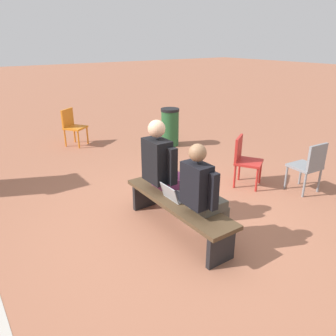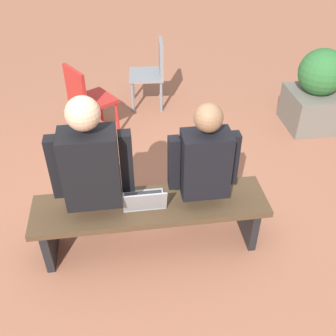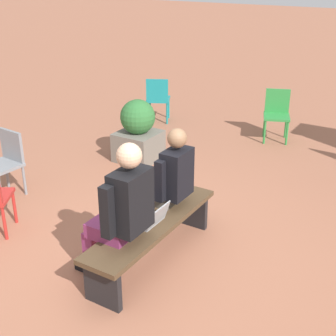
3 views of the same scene
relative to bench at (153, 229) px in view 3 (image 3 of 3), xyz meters
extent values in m
plane|color=#9E6047|center=(0.07, -0.07, -0.35)|extent=(60.00, 60.00, 0.00)
cube|color=#4C3823|center=(0.00, 0.00, 0.07)|extent=(1.80, 0.44, 0.05)
cube|color=black|center=(-0.80, 0.00, -0.15)|extent=(0.06, 0.37, 0.40)
cube|color=black|center=(0.80, 0.00, -0.15)|extent=(0.06, 0.37, 0.40)
cube|color=#4C473D|center=(-0.40, -0.16, 0.15)|extent=(0.31, 0.36, 0.13)
cube|color=#4C473D|center=(-0.48, -0.34, -0.13)|extent=(0.10, 0.11, 0.45)
cube|color=black|center=(-0.48, -0.39, -0.32)|extent=(0.10, 0.22, 0.06)
cube|color=#4C473D|center=(-0.32, -0.34, -0.13)|extent=(0.10, 0.11, 0.45)
cube|color=black|center=(-0.32, -0.39, -0.32)|extent=(0.10, 0.22, 0.06)
cube|color=black|center=(-0.40, 0.04, 0.46)|extent=(0.34, 0.22, 0.50)
cube|color=navy|center=(-0.40, -0.07, 0.43)|extent=(0.04, 0.01, 0.30)
cube|color=black|center=(-0.61, -0.02, 0.45)|extent=(0.08, 0.09, 0.43)
cube|color=black|center=(-0.18, -0.02, 0.45)|extent=(0.08, 0.09, 0.43)
sphere|color=#8C6647|center=(-0.40, 0.04, 0.84)|extent=(0.20, 0.20, 0.20)
cube|color=#7F2D5B|center=(0.40, -0.18, 0.16)|extent=(0.34, 0.40, 0.14)
cube|color=#7F2D5B|center=(0.31, -0.38, -0.13)|extent=(0.11, 0.12, 0.45)
cube|color=black|center=(0.31, -0.44, -0.32)|extent=(0.11, 0.24, 0.07)
cube|color=#7F2D5B|center=(0.49, -0.38, -0.13)|extent=(0.11, 0.12, 0.45)
cube|color=black|center=(0.49, -0.44, -0.32)|extent=(0.11, 0.24, 0.07)
cube|color=black|center=(0.40, 0.04, 0.51)|extent=(0.38, 0.24, 0.57)
cube|color=black|center=(0.16, -0.03, 0.49)|extent=(0.09, 0.10, 0.48)
cube|color=black|center=(0.64, -0.03, 0.49)|extent=(0.09, 0.10, 0.48)
sphere|color=#DBAD89|center=(0.40, 0.04, 0.93)|extent=(0.22, 0.22, 0.22)
cube|color=#9EA0A5|center=(0.05, -0.04, 0.11)|extent=(0.32, 0.22, 0.02)
cube|color=#2D2D33|center=(0.05, -0.05, 0.12)|extent=(0.29, 0.15, 0.00)
cube|color=#9EA0A5|center=(0.05, 0.10, 0.21)|extent=(0.32, 0.07, 0.19)
cube|color=#33519E|center=(0.05, 0.09, 0.21)|extent=(0.28, 0.06, 0.17)
cube|color=teal|center=(-3.86, -2.40, 0.07)|extent=(0.56, 0.56, 0.04)
cube|color=teal|center=(-3.69, -2.32, 0.29)|extent=(0.22, 0.37, 0.40)
cylinder|color=teal|center=(-4.10, -2.32, -0.15)|extent=(0.04, 0.04, 0.40)
cylinder|color=teal|center=(-3.94, -2.65, -0.15)|extent=(0.04, 0.04, 0.40)
cylinder|color=teal|center=(-3.78, -2.16, -0.15)|extent=(0.04, 0.04, 0.40)
cylinder|color=teal|center=(-3.62, -2.48, -0.15)|extent=(0.04, 0.04, 0.40)
cylinder|color=red|center=(0.21, -1.76, -0.15)|extent=(0.04, 0.04, 0.40)
cylinder|color=red|center=(0.52, -1.57, -0.15)|extent=(0.04, 0.04, 0.40)
cube|color=gray|center=(-0.19, -2.40, 0.07)|extent=(0.45, 0.45, 0.04)
cube|color=gray|center=(-0.38, -2.39, 0.29)|extent=(0.07, 0.40, 0.40)
cylinder|color=gray|center=(0.00, -2.24, -0.15)|extent=(0.04, 0.04, 0.40)
cylinder|color=gray|center=(-0.38, -2.57, -0.15)|extent=(0.04, 0.04, 0.40)
cylinder|color=gray|center=(-0.35, -2.21, -0.15)|extent=(0.04, 0.04, 0.40)
cube|color=#2D893D|center=(-3.98, -0.14, 0.07)|extent=(0.54, 0.54, 0.04)
cube|color=#2D893D|center=(-4.15, -0.21, 0.29)|extent=(0.18, 0.39, 0.40)
cylinder|color=#2D893D|center=(-3.74, -0.25, -0.15)|extent=(0.04, 0.04, 0.40)
cylinder|color=#2D893D|center=(-3.87, 0.09, -0.15)|extent=(0.04, 0.04, 0.40)
cylinder|color=#2D893D|center=(-4.08, -0.38, -0.15)|extent=(0.04, 0.04, 0.40)
cylinder|color=#2D893D|center=(-4.21, -0.04, -0.15)|extent=(0.04, 0.04, 0.40)
cube|color=#6B665B|center=(-2.09, -1.63, -0.13)|extent=(0.60, 0.60, 0.44)
sphere|color=#2D6B33|center=(-2.09, -1.63, 0.33)|extent=(0.52, 0.52, 0.52)
camera|label=1|loc=(-2.93, 2.21, 1.98)|focal=35.00mm
camera|label=2|loc=(0.17, 2.21, 2.14)|focal=42.00mm
camera|label=3|loc=(3.31, 2.21, 2.42)|focal=50.00mm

